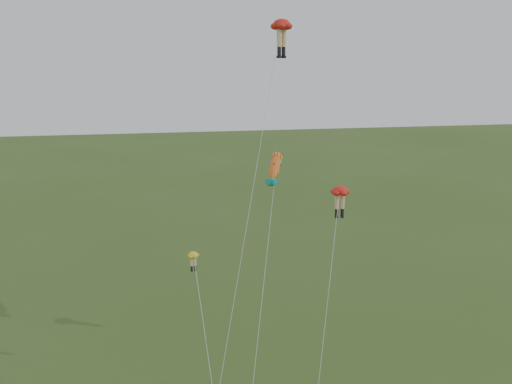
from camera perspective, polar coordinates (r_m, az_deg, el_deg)
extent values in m
ellipsoid|color=red|center=(44.06, 2.58, 16.40)|extent=(2.33, 2.33, 0.84)
cylinder|color=#DEB683|center=(43.81, 2.35, 15.14)|extent=(0.37, 0.37, 1.28)
cylinder|color=black|center=(43.78, 2.33, 13.88)|extent=(0.29, 0.29, 0.64)
cube|color=black|center=(43.78, 2.33, 13.35)|extent=(0.39, 0.42, 0.19)
cylinder|color=#DEB683|center=(44.20, 2.79, 15.11)|extent=(0.37, 0.37, 1.28)
cylinder|color=black|center=(44.18, 2.77, 13.87)|extent=(0.29, 0.29, 0.64)
cube|color=black|center=(44.17, 2.77, 13.34)|extent=(0.39, 0.42, 0.19)
cylinder|color=silver|center=(38.68, -0.50, -0.82)|extent=(7.06, 11.51, 24.60)
ellipsoid|color=red|center=(40.35, 8.41, 0.15)|extent=(1.40, 1.40, 0.68)
cylinder|color=#DEB683|center=(40.47, 8.09, -0.96)|extent=(0.30, 0.30, 1.03)
cylinder|color=black|center=(40.66, 8.06, -2.02)|extent=(0.23, 0.23, 0.52)
cube|color=black|center=(40.75, 8.05, -2.47)|extent=(0.18, 0.31, 0.15)
cylinder|color=#DEB683|center=(40.60, 8.65, -0.94)|extent=(0.30, 0.30, 1.03)
cylinder|color=black|center=(40.79, 8.61, -1.99)|extent=(0.23, 0.23, 0.52)
cube|color=black|center=(40.87, 8.60, -2.44)|extent=(0.18, 0.31, 0.15)
cylinder|color=silver|center=(38.35, 7.24, -10.18)|extent=(3.91, 7.26, 13.00)
ellipsoid|color=yellow|center=(37.69, -6.31, -6.23)|extent=(0.92, 0.92, 0.40)
cylinder|color=#DEB683|center=(37.81, -6.47, -6.92)|extent=(0.18, 0.18, 0.60)
cylinder|color=black|center=(37.96, -6.45, -7.57)|extent=(0.14, 0.14, 0.30)
cube|color=black|center=(38.03, -6.45, -7.84)|extent=(0.13, 0.19, 0.09)
cylinder|color=#DEB683|center=(37.87, -6.12, -6.88)|extent=(0.18, 0.18, 0.60)
cylinder|color=black|center=(38.03, -6.10, -7.52)|extent=(0.14, 0.14, 0.30)
cube|color=black|center=(38.09, -6.09, -7.80)|extent=(0.13, 0.19, 0.09)
cylinder|color=silver|center=(36.56, -5.06, -14.48)|extent=(0.72, 6.40, 9.37)
ellipsoid|color=gold|center=(41.78, 1.91, 2.61)|extent=(1.93, 2.86, 2.34)
sphere|color=gold|center=(41.78, 1.91, 2.61)|extent=(1.33, 1.52, 1.26)
cone|color=#158A7F|center=(41.78, 1.91, 2.61)|extent=(1.11, 1.34, 1.22)
cone|color=#158A7F|center=(41.78, 1.91, 2.61)|extent=(1.11, 1.34, 1.22)
cone|color=#158A7F|center=(41.78, 1.91, 2.61)|extent=(0.63, 0.75, 0.68)
cone|color=#158A7F|center=(41.78, 1.91, 2.61)|extent=(0.63, 0.75, 0.68)
cone|color=red|center=(41.78, 1.91, 2.61)|extent=(0.67, 0.77, 0.66)
cylinder|color=silver|center=(38.86, 0.73, -8.94)|extent=(3.88, 9.45, 14.03)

